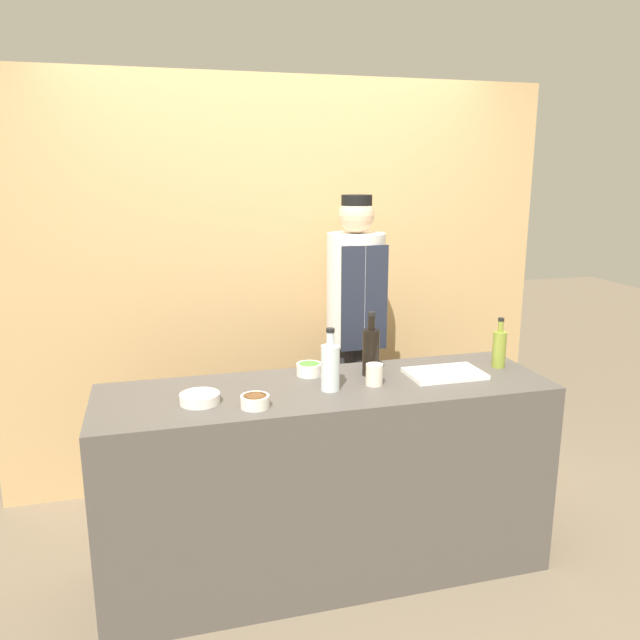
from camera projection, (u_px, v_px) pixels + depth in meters
The scene contains 12 objects.
ground_plane at pixel (327, 566), 3.03m from camera, with size 14.00×14.00×0.00m, color #756651.
cabinet_wall at pixel (278, 285), 3.78m from camera, with size 3.27×0.18×2.40m.
counter at pixel (327, 479), 2.93m from camera, with size 2.05×0.61×0.93m.
sauce_bowl_brown at pixel (255, 401), 2.56m from camera, with size 0.12×0.12×0.05m.
sauce_bowl_orange at pixel (200, 398), 2.61m from camera, with size 0.17×0.17×0.04m.
sauce_bowl_green at pixel (309, 369), 2.97m from camera, with size 0.12×0.12×0.06m.
cutting_board at pixel (445, 374), 2.96m from camera, with size 0.36×0.23×0.02m.
bottle_clear at pixel (331, 366), 2.75m from camera, with size 0.08×0.08×0.28m.
bottle_soy at pixel (371, 351), 2.95m from camera, with size 0.08×0.08×0.31m.
bottle_oil at pixel (499, 348), 3.07m from camera, with size 0.07×0.07×0.25m.
cup_cream at pixel (374, 375), 2.83m from camera, with size 0.08×0.08×0.10m.
chef_center at pixel (355, 336), 3.54m from camera, with size 0.32×0.32×1.75m.
Camera 1 is at (-0.73, -2.57, 1.87)m, focal length 35.00 mm.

